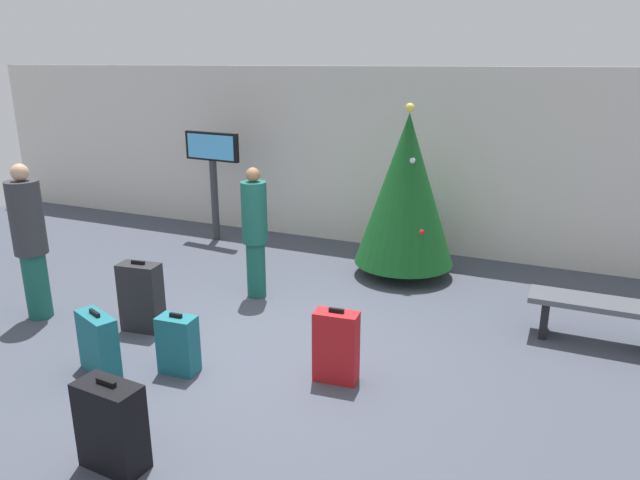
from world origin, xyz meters
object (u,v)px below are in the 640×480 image
(suitcase_1, at_px, (178,345))
(suitcase_3, at_px, (111,426))
(traveller_0, at_px, (255,230))
(suitcase_4, at_px, (336,347))
(traveller_1, at_px, (30,239))
(suitcase_0, at_px, (98,344))
(suitcase_2, at_px, (141,297))
(waiting_bench, at_px, (603,312))
(flight_info_kiosk, at_px, (213,164))
(holiday_tree, at_px, (406,190))

(suitcase_1, relative_size, suitcase_3, 0.85)
(traveller_0, distance_m, suitcase_4, 2.34)
(traveller_1, height_order, suitcase_1, traveller_1)
(traveller_0, bearing_deg, suitcase_0, -100.31)
(suitcase_0, xyz_separation_m, suitcase_2, (-0.25, 0.92, 0.09))
(waiting_bench, bearing_deg, suitcase_3, -132.32)
(suitcase_0, xyz_separation_m, suitcase_3, (1.10, -1.01, 0.04))
(waiting_bench, xyz_separation_m, suitcase_3, (-3.32, -3.64, -0.02))
(flight_info_kiosk, relative_size, suitcase_3, 2.48)
(traveller_0, height_order, traveller_1, traveller_1)
(suitcase_0, bearing_deg, waiting_bench, 30.77)
(holiday_tree, xyz_separation_m, traveller_1, (-3.51, -3.09, -0.26))
(flight_info_kiosk, height_order, suitcase_0, flight_info_kiosk)
(holiday_tree, bearing_deg, suitcase_0, -116.74)
(waiting_bench, bearing_deg, suitcase_2, -159.89)
(holiday_tree, bearing_deg, suitcase_4, -85.81)
(holiday_tree, distance_m, traveller_1, 4.69)
(suitcase_1, bearing_deg, waiting_bench, 31.78)
(waiting_bench, height_order, suitcase_3, suitcase_3)
(traveller_1, bearing_deg, waiting_bench, 17.75)
(suitcase_4, bearing_deg, suitcase_0, -159.60)
(suitcase_1, bearing_deg, traveller_0, 97.83)
(traveller_1, relative_size, suitcase_0, 2.83)
(suitcase_0, bearing_deg, suitcase_3, -42.51)
(holiday_tree, xyz_separation_m, suitcase_3, (-0.81, -4.81, -0.88))
(flight_info_kiosk, distance_m, suitcase_4, 5.03)
(suitcase_0, bearing_deg, suitcase_4, 20.40)
(traveller_1, distance_m, suitcase_4, 3.78)
(traveller_1, relative_size, suitcase_2, 2.23)
(waiting_bench, bearing_deg, suitcase_4, -141.19)
(suitcase_2, bearing_deg, traveller_1, -170.88)
(holiday_tree, relative_size, suitcase_3, 3.27)
(suitcase_0, xyz_separation_m, suitcase_1, (0.69, 0.32, -0.01))
(suitcase_0, height_order, suitcase_1, suitcase_0)
(holiday_tree, relative_size, traveller_1, 1.30)
(holiday_tree, height_order, suitcase_1, holiday_tree)
(traveller_0, distance_m, suitcase_2, 1.60)
(waiting_bench, xyz_separation_m, suitcase_2, (-4.67, -1.71, 0.03))
(suitcase_1, distance_m, suitcase_4, 1.52)
(suitcase_0, height_order, suitcase_4, suitcase_4)
(suitcase_3, bearing_deg, flight_info_kiosk, 116.19)
(waiting_bench, relative_size, suitcase_3, 2.06)
(flight_info_kiosk, bearing_deg, traveller_0, -45.39)
(flight_info_kiosk, distance_m, traveller_1, 3.50)
(traveller_0, xyz_separation_m, suitcase_3, (0.69, -3.30, -0.54))
(waiting_bench, height_order, suitcase_4, suitcase_4)
(suitcase_2, bearing_deg, traveller_0, 63.99)
(traveller_0, xyz_separation_m, suitcase_2, (-0.67, -1.37, -0.49))
(suitcase_1, distance_m, suitcase_2, 1.12)
(traveller_0, relative_size, suitcase_3, 2.30)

